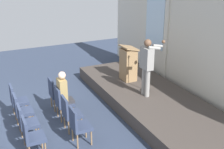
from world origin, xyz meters
The scene contains 14 objects.
rear_partition centered at (0.02, 6.09, 1.82)m, with size 9.91×0.14×3.61m.
stage_platform centered at (0.00, 4.67, 0.20)m, with size 6.16×2.25×0.39m, color #3F3833.
speaker centered at (0.03, 4.50, 1.37)m, with size 0.51×0.69×1.68m.
mic_stand centered at (-0.26, 4.67, 0.73)m, with size 0.28×0.28×1.55m.
lectern centered at (-1.26, 4.60, 0.94)m, with size 0.60×0.48×1.16m.
chair_r0_c0 centered at (-0.99, 2.08, 0.53)m, with size 0.46×0.44×0.94m.
chair_r0_c1 centered at (-0.33, 2.08, 0.53)m, with size 0.46×0.44×0.94m.
audience_r0_c1 centered at (-0.33, 2.16, 0.76)m, with size 0.36×0.39×1.37m.
chair_r0_c2 centered at (0.33, 2.08, 0.53)m, with size 0.46×0.44×0.94m.
chair_r0_c3 centered at (0.99, 2.08, 0.53)m, with size 0.46×0.44×0.94m.
chair_r1_c0 centered at (-0.99, 1.00, 0.53)m, with size 0.46×0.44×0.94m.
chair_r1_c1 centered at (-0.33, 1.00, 0.53)m, with size 0.46×0.44×0.94m.
chair_r1_c2 centered at (0.33, 1.00, 0.53)m, with size 0.46×0.44×0.94m.
chair_r1_c3 centered at (0.99, 1.00, 0.53)m, with size 0.46×0.44×0.94m.
Camera 1 is at (6.73, 0.23, 4.05)m, focal length 47.43 mm.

